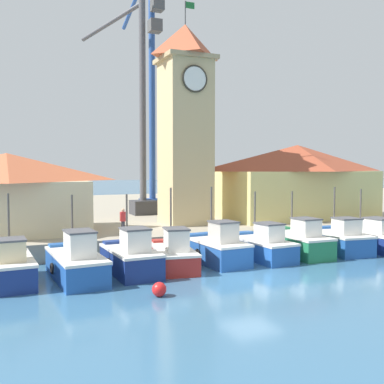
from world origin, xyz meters
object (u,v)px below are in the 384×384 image
(warehouse_left, at_px, (7,192))
(fishing_boat_right_outer, at_px, (339,240))
(fishing_boat_far_right, at_px, (368,238))
(dock_worker_near_tower, at_px, (123,221))
(fishing_boat_right_inner, at_px, (298,242))
(fishing_boat_mid_right, at_px, (261,246))
(warehouse_right, at_px, (297,181))
(fishing_boat_left_inner, at_px, (131,258))
(mooring_buoy, at_px, (159,289))
(clock_tower, at_px, (185,120))
(fishing_boat_left_outer, at_px, (76,262))
(fishing_boat_far_left, at_px, (11,268))
(fishing_boat_mid_left, at_px, (173,254))
(port_crane_near, at_px, (141,131))
(fishing_boat_center, at_px, (217,248))
(port_crane_far, at_px, (151,117))

(warehouse_left, bearing_deg, fishing_boat_right_outer, -25.77)
(fishing_boat_far_right, bearing_deg, dock_worker_near_tower, 160.29)
(fishing_boat_right_inner, height_order, dock_worker_near_tower, fishing_boat_right_inner)
(fishing_boat_far_right, bearing_deg, warehouse_left, 156.90)
(fishing_boat_mid_right, bearing_deg, warehouse_right, 44.00)
(fishing_boat_left_inner, xyz_separation_m, fishing_boat_right_outer, (12.94, 0.18, -0.02))
(fishing_boat_left_inner, distance_m, mooring_buoy, 4.18)
(dock_worker_near_tower, bearing_deg, warehouse_right, 12.90)
(clock_tower, distance_m, warehouse_left, 12.77)
(fishing_boat_left_outer, relative_size, warehouse_right, 0.41)
(fishing_boat_far_left, height_order, fishing_boat_left_outer, fishing_boat_far_left)
(fishing_boat_far_left, xyz_separation_m, warehouse_left, (0.12, 8.72, 2.83))
(fishing_boat_left_inner, xyz_separation_m, fishing_boat_mid_left, (2.29, 0.25, -0.07))
(fishing_boat_far_left, bearing_deg, mooring_buoy, -39.40)
(mooring_buoy, bearing_deg, warehouse_left, 111.66)
(fishing_boat_left_inner, height_order, fishing_boat_far_right, fishing_boat_left_inner)
(mooring_buoy, height_order, dock_worker_near_tower, dock_worker_near_tower)
(fishing_boat_right_outer, height_order, dock_worker_near_tower, fishing_boat_right_outer)
(fishing_boat_left_inner, relative_size, fishing_boat_mid_right, 0.95)
(fishing_boat_far_left, relative_size, fishing_boat_mid_left, 0.92)
(port_crane_near, bearing_deg, fishing_boat_left_outer, -116.66)
(fishing_boat_center, xyz_separation_m, fishing_boat_far_right, (10.41, -0.24, -0.08))
(fishing_boat_left_inner, xyz_separation_m, fishing_boat_far_right, (15.26, 0.21, -0.07))
(fishing_boat_far_left, bearing_deg, fishing_boat_left_outer, -5.95)
(fishing_boat_far_right, height_order, port_crane_near, port_crane_near)
(fishing_boat_right_outer, distance_m, port_crane_near, 19.22)
(fishing_boat_left_outer, bearing_deg, fishing_boat_right_outer, 0.89)
(fishing_boat_right_inner, distance_m, port_crane_far, 19.61)
(clock_tower, height_order, warehouse_right, clock_tower)
(port_crane_far, bearing_deg, fishing_boat_left_inner, -111.57)
(fishing_boat_right_inner, bearing_deg, dock_worker_near_tower, 152.09)
(warehouse_left, relative_size, warehouse_right, 0.76)
(fishing_boat_far_left, distance_m, fishing_boat_left_outer, 2.78)
(fishing_boat_mid_right, height_order, mooring_buoy, fishing_boat_mid_right)
(fishing_boat_far_left, xyz_separation_m, port_crane_far, (12.36, 17.51, 8.81))
(fishing_boat_right_inner, bearing_deg, fishing_boat_mid_left, -178.27)
(fishing_boat_center, bearing_deg, fishing_boat_mid_right, -1.16)
(fishing_boat_right_inner, bearing_deg, port_crane_far, 100.29)
(fishing_boat_left_outer, bearing_deg, warehouse_right, 25.14)
(fishing_boat_right_outer, bearing_deg, mooring_buoy, -161.55)
(warehouse_right, relative_size, port_crane_near, 0.69)
(fishing_boat_left_outer, bearing_deg, fishing_boat_mid_right, 2.58)
(fishing_boat_left_inner, height_order, port_crane_far, port_crane_far)
(fishing_boat_right_outer, bearing_deg, dock_worker_near_tower, 156.70)
(fishing_boat_right_outer, relative_size, fishing_boat_far_right, 0.91)
(fishing_boat_center, distance_m, fishing_boat_far_right, 10.42)
(fishing_boat_left_outer, relative_size, fishing_boat_mid_right, 1.11)
(fishing_boat_left_inner, relative_size, warehouse_left, 0.46)
(fishing_boat_far_right, distance_m, mooring_buoy, 15.90)
(fishing_boat_mid_right, height_order, dock_worker_near_tower, fishing_boat_mid_right)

